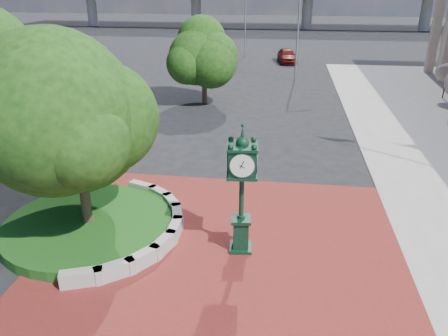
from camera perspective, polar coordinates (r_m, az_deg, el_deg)
The scene contains 11 objects.
ground at distance 15.54m, azimuth 0.14°, elevation -9.48°, with size 200.00×200.00×0.00m, color black.
plaza at distance 14.71m, azimuth -0.40°, elevation -11.52°, with size 12.00×12.00×0.04m, color maroon.
planter_wall at distance 15.94m, azimuth -9.64°, elevation -7.79°, with size 2.96×6.77×0.54m.
grass_bed at distance 16.76m, azimuth -17.19°, elevation -7.19°, with size 6.10×6.10×0.40m, color #144313.
tree_planter at distance 15.33m, azimuth -18.75°, elevation 4.23°, with size 5.20×5.20×6.33m.
tree_street at distance 31.87m, azimuth -2.64°, elevation 14.13°, with size 4.40×4.40×5.45m.
post_clock at distance 13.89m, azimuth 2.33°, elevation -2.30°, with size 1.00×1.00×4.41m.
parked_car at distance 49.08m, azimuth 8.24°, elevation 14.34°, with size 1.79×4.44×1.51m, color #550F0C.
street_lamp_near at distance 39.80m, azimuth 9.99°, elevation 18.28°, with size 1.84×0.83×8.53m.
street_lamp_far at distance 51.96m, azimuth 3.03°, elevation 19.42°, with size 1.79×0.47×8.00m.
shrub_far at distance 37.36m, azimuth 27.06°, elevation 10.47°, with size 1.20×1.20×2.20m.
Camera 1 is at (1.77, -12.90, 8.49)m, focal length 35.00 mm.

